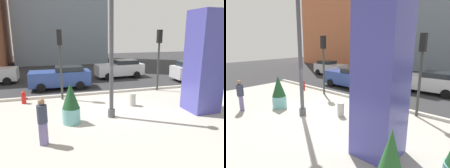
{
  "view_description": "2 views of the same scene",
  "coord_description": "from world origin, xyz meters",
  "views": [
    {
      "loc": [
        -3.26,
        -10.51,
        3.97
      ],
      "look_at": [
        -0.02,
        0.31,
        1.32
      ],
      "focal_mm": 33.9,
      "sensor_mm": 36.0,
      "label": 1
    },
    {
      "loc": [
        7.39,
        -7.04,
        3.96
      ],
      "look_at": [
        0.14,
        1.07,
        1.45
      ],
      "focal_mm": 30.54,
      "sensor_mm": 36.0,
      "label": 2
    }
  ],
  "objects": [
    {
      "name": "pedestrian_crossing",
      "position": [
        -3.62,
        -3.0,
        1.0
      ],
      "size": [
        0.43,
        0.43,
        1.79
      ],
      "color": "slate",
      "rests_on": "ground_plane"
    },
    {
      "name": "ground_plane",
      "position": [
        0.0,
        4.0,
        0.0
      ],
      "size": [
        60.0,
        60.0,
        0.0
      ],
      "primitive_type": "plane",
      "color": "#2D2D30"
    },
    {
      "name": "fire_hydrant",
      "position": [
        -4.83,
        2.35,
        0.37
      ],
      "size": [
        0.36,
        0.26,
        0.75
      ],
      "color": "red",
      "rests_on": "ground_plane"
    },
    {
      "name": "potted_plant_curbside",
      "position": [
        -2.44,
        -1.29,
        0.93
      ],
      "size": [
        0.82,
        0.82,
        1.92
      ],
      "color": "#6BB2B2",
      "rests_on": "ground_plane"
    },
    {
      "name": "car_curb_east",
      "position": [
        3.15,
        8.24,
        0.84
      ],
      "size": [
        4.55,
        2.23,
        1.65
      ],
      "color": "silver",
      "rests_on": "ground_plane"
    },
    {
      "name": "traffic_light_corner",
      "position": [
        4.16,
        2.84,
        2.93
      ],
      "size": [
        0.28,
        0.42,
        4.3
      ],
      "color": "#333833",
      "rests_on": "ground_plane"
    },
    {
      "name": "plaza_pavement",
      "position": [
        0.0,
        -2.0,
        0.0
      ],
      "size": [
        18.0,
        10.0,
        0.02
      ],
      "primitive_type": "cube",
      "color": "#ADA89E",
      "rests_on": "ground_plane"
    },
    {
      "name": "traffic_light_far_side",
      "position": [
        -2.6,
        2.56,
        2.9
      ],
      "size": [
        0.28,
        0.42,
        4.26
      ],
      "color": "#333833",
      "rests_on": "ground_plane"
    },
    {
      "name": "art_pillar_blue",
      "position": [
        4.36,
        -1.53,
        2.58
      ],
      "size": [
        1.47,
        1.47,
        5.17
      ],
      "primitive_type": "cube",
      "color": "#4C4CAD",
      "rests_on": "ground_plane"
    },
    {
      "name": "lamp_post",
      "position": [
        -0.47,
        -1.11,
        3.63
      ],
      "size": [
        0.44,
        0.44,
        7.43
      ],
      "color": "#4C4C51",
      "rests_on": "ground_plane"
    },
    {
      "name": "car_far_lane",
      "position": [
        -7.87,
        8.66,
        0.83
      ],
      "size": [
        3.92,
        1.99,
        1.62
      ],
      "color": "silver",
      "rests_on": "ground_plane"
    },
    {
      "name": "concrete_bollard",
      "position": [
        1.15,
        0.16,
        0.38
      ],
      "size": [
        0.36,
        0.36,
        0.75
      ],
      "primitive_type": "cylinder",
      "color": "#B2ADA3",
      "rests_on": "ground_plane"
    },
    {
      "name": "car_intersection",
      "position": [
        -2.46,
        5.49,
        0.86
      ],
      "size": [
        4.44,
        2.05,
        1.67
      ],
      "color": "#2D4793",
      "rests_on": "ground_plane"
    },
    {
      "name": "curb_strip",
      "position": [
        0.0,
        3.12,
        0.08
      ],
      "size": [
        18.0,
        0.24,
        0.16
      ],
      "primitive_type": "cube",
      "color": "#B7B2A8",
      "rests_on": "ground_plane"
    }
  ]
}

